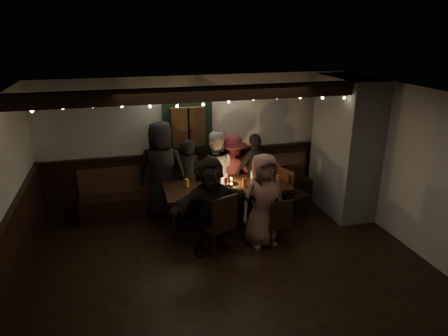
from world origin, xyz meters
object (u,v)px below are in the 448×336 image
object	(u,v)px
high_top	(285,177)
person_e	(255,171)
person_b	(188,178)
chair_near_right	(278,220)
chair_near_left	(220,221)
dining_table	(227,189)
person_a	(162,170)
person_d	(232,172)
person_f	(211,206)
person_g	(263,200)
chair_end	(290,190)
person_c	(215,173)

from	to	relation	value
high_top	person_e	world-z (taller)	person_e
high_top	person_b	bearing A→B (deg)	172.12
chair_near_right	person_b	bearing A→B (deg)	127.06
chair_near_left	high_top	size ratio (longest dim) A/B	0.98
dining_table	person_a	xyz separation A→B (m)	(-1.06, 0.69, 0.21)
person_d	person_e	size ratio (longest dim) A/B	0.98
chair_near_left	person_f	xyz separation A→B (m)	(-0.12, 0.15, 0.22)
high_top	person_a	bearing A→B (deg)	173.20
person_a	person_g	size ratio (longest dim) A/B	1.18
dining_table	high_top	distance (m)	1.35
chair_end	person_a	distance (m)	2.41
chair_near_left	person_c	size ratio (longest dim) A/B	0.64
chair_near_left	dining_table	bearing A→B (deg)	68.77
high_top	person_c	size ratio (longest dim) A/B	0.65
chair_end	person_f	world-z (taller)	person_f
person_f	chair_near_left	bearing A→B (deg)	-63.11
high_top	person_c	xyz separation A→B (m)	(-1.35, 0.22, 0.15)
dining_table	person_d	xyz separation A→B (m)	(0.31, 0.76, 0.02)
dining_table	person_e	bearing A→B (deg)	40.17
high_top	person_b	xyz separation A→B (m)	(-1.87, 0.26, 0.09)
chair_near_right	chair_near_left	bearing A→B (deg)	179.37
chair_near_right	person_d	world-z (taller)	person_d
dining_table	person_b	size ratio (longest dim) A/B	1.47
chair_near_right	person_e	distance (m)	1.59
chair_end	person_d	bearing A→B (deg)	139.95
dining_table	person_e	distance (m)	0.98
chair_near_left	person_d	size ratio (longest dim) A/B	0.69
chair_end	person_a	size ratio (longest dim) A/B	0.54
high_top	person_g	distance (m)	1.49
chair_near_right	high_top	size ratio (longest dim) A/B	0.82
person_d	person_g	xyz separation A→B (m)	(0.08, -1.53, 0.04)
chair_near_left	person_d	world-z (taller)	person_d
chair_end	chair_near_left	bearing A→B (deg)	-149.88
chair_end	person_g	bearing A→B (deg)	-136.79
chair_near_right	person_g	world-z (taller)	person_g
person_b	person_f	distance (m)	1.44
person_a	person_b	distance (m)	0.51
person_b	chair_near_right	bearing A→B (deg)	131.20
person_a	person_c	bearing A→B (deg)	-166.68
dining_table	chair_end	size ratio (longest dim) A/B	2.20
person_a	person_e	world-z (taller)	person_a
chair_end	person_e	bearing A→B (deg)	126.09
chair_near_right	chair_end	world-z (taller)	chair_end
person_b	person_c	bearing A→B (deg)	-179.87
person_a	person_f	distance (m)	1.57
chair_near_left	person_c	xyz separation A→B (m)	(0.29, 1.54, 0.23)
chair_end	person_f	xyz separation A→B (m)	(-1.69, -0.76, 0.23)
chair_end	person_c	bearing A→B (deg)	153.67
person_g	person_b	bearing A→B (deg)	117.25
chair_near_left	chair_near_right	bearing A→B (deg)	-0.63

